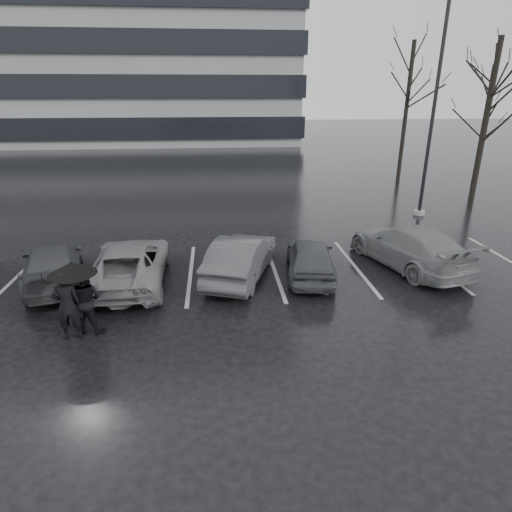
{
  "coord_description": "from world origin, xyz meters",
  "views": [
    {
      "loc": [
        -1.3,
        -10.64,
        5.64
      ],
      "look_at": [
        -0.17,
        1.0,
        1.1
      ],
      "focal_mm": 30.0,
      "sensor_mm": 36.0,
      "label": 1
    }
  ],
  "objects_px": {
    "car_west_c": "(53,264)",
    "tree_east": "(485,126)",
    "pedestrian_left": "(67,305)",
    "car_east": "(408,246)",
    "tree_north": "(406,114)",
    "car_main": "(310,258)",
    "lamp_post": "(432,123)",
    "car_west_b": "(130,263)",
    "car_west_a": "(241,257)",
    "tree_ne": "(483,129)",
    "pedestrian_right": "(86,300)"
  },
  "relations": [
    {
      "from": "car_west_c",
      "to": "tree_east",
      "type": "xyz_separation_m",
      "value": [
        18.37,
        7.85,
        3.39
      ]
    },
    {
      "from": "pedestrian_left",
      "to": "tree_east",
      "type": "distance_m",
      "value": 20.52
    },
    {
      "from": "car_east",
      "to": "tree_north",
      "type": "relative_size",
      "value": 0.57
    },
    {
      "from": "car_main",
      "to": "lamp_post",
      "type": "bearing_deg",
      "value": -127.38
    },
    {
      "from": "car_west_b",
      "to": "lamp_post",
      "type": "distance_m",
      "value": 14.67
    },
    {
      "from": "lamp_post",
      "to": "car_west_a",
      "type": "bearing_deg",
      "value": -144.16
    },
    {
      "from": "car_main",
      "to": "car_west_c",
      "type": "height_order",
      "value": "car_main"
    },
    {
      "from": "car_west_c",
      "to": "tree_east",
      "type": "height_order",
      "value": "tree_east"
    },
    {
      "from": "car_west_b",
      "to": "car_east",
      "type": "distance_m",
      "value": 9.2
    },
    {
      "from": "car_west_a",
      "to": "tree_north",
      "type": "bearing_deg",
      "value": -108.69
    },
    {
      "from": "car_west_a",
      "to": "tree_ne",
      "type": "xyz_separation_m",
      "value": [
        15.05,
        11.96,
        2.82
      ]
    },
    {
      "from": "car_west_b",
      "to": "car_east",
      "type": "xyz_separation_m",
      "value": [
        9.19,
        0.51,
        0.05
      ]
    },
    {
      "from": "car_west_b",
      "to": "tree_north",
      "type": "bearing_deg",
      "value": -136.49
    },
    {
      "from": "car_west_a",
      "to": "car_east",
      "type": "xyz_separation_m",
      "value": [
        5.72,
        0.38,
        0.02
      ]
    },
    {
      "from": "pedestrian_left",
      "to": "pedestrian_right",
      "type": "distance_m",
      "value": 0.45
    },
    {
      "from": "pedestrian_right",
      "to": "tree_north",
      "type": "bearing_deg",
      "value": -116.47
    },
    {
      "from": "lamp_post",
      "to": "car_west_c",
      "type": "bearing_deg",
      "value": -156.59
    },
    {
      "from": "car_west_b",
      "to": "car_west_a",
      "type": "bearing_deg",
      "value": -179.61
    },
    {
      "from": "car_main",
      "to": "car_west_b",
      "type": "bearing_deg",
      "value": 8.39
    },
    {
      "from": "pedestrian_left",
      "to": "tree_east",
      "type": "relative_size",
      "value": 0.22
    },
    {
      "from": "car_west_c",
      "to": "lamp_post",
      "type": "height_order",
      "value": "lamp_post"
    },
    {
      "from": "lamp_post",
      "to": "car_west_b",
      "type": "bearing_deg",
      "value": -151.96
    },
    {
      "from": "pedestrian_right",
      "to": "tree_east",
      "type": "bearing_deg",
      "value": -132.1
    },
    {
      "from": "car_west_c",
      "to": "car_east",
      "type": "bearing_deg",
      "value": 164.3
    },
    {
      "from": "car_west_a",
      "to": "tree_ne",
      "type": "distance_m",
      "value": 19.43
    },
    {
      "from": "car_west_b",
      "to": "tree_east",
      "type": "relative_size",
      "value": 0.59
    },
    {
      "from": "car_west_b",
      "to": "lamp_post",
      "type": "bearing_deg",
      "value": -153.58
    },
    {
      "from": "pedestrian_right",
      "to": "tree_north",
      "type": "distance_m",
      "value": 23.97
    },
    {
      "from": "car_west_a",
      "to": "tree_east",
      "type": "distance_m",
      "value": 15.22
    },
    {
      "from": "car_main",
      "to": "car_east",
      "type": "xyz_separation_m",
      "value": [
        3.5,
        0.5,
        0.09
      ]
    },
    {
      "from": "pedestrian_right",
      "to": "lamp_post",
      "type": "height_order",
      "value": "lamp_post"
    },
    {
      "from": "lamp_post",
      "to": "tree_north",
      "type": "height_order",
      "value": "lamp_post"
    },
    {
      "from": "car_west_a",
      "to": "pedestrian_left",
      "type": "distance_m",
      "value": 5.43
    },
    {
      "from": "car_west_a",
      "to": "tree_east",
      "type": "bearing_deg",
      "value": -128.63
    },
    {
      "from": "pedestrian_right",
      "to": "tree_north",
      "type": "height_order",
      "value": "tree_north"
    },
    {
      "from": "pedestrian_right",
      "to": "lamp_post",
      "type": "relative_size",
      "value": 0.18
    },
    {
      "from": "car_west_a",
      "to": "car_west_c",
      "type": "height_order",
      "value": "car_west_a"
    },
    {
      "from": "car_west_c",
      "to": "pedestrian_left",
      "type": "relative_size",
      "value": 2.4
    },
    {
      "from": "car_west_b",
      "to": "car_east",
      "type": "bearing_deg",
      "value": -178.47
    },
    {
      "from": "car_west_a",
      "to": "car_east",
      "type": "height_order",
      "value": "car_east"
    },
    {
      "from": "car_east",
      "to": "tree_ne",
      "type": "relative_size",
      "value": 0.69
    },
    {
      "from": "car_east",
      "to": "pedestrian_left",
      "type": "height_order",
      "value": "pedestrian_left"
    },
    {
      "from": "tree_north",
      "to": "tree_ne",
      "type": "bearing_deg",
      "value": -40.6
    },
    {
      "from": "lamp_post",
      "to": "car_main",
      "type": "bearing_deg",
      "value": -135.74
    },
    {
      "from": "pedestrian_right",
      "to": "tree_ne",
      "type": "distance_m",
      "value": 24.35
    },
    {
      "from": "car_west_c",
      "to": "tree_ne",
      "type": "bearing_deg",
      "value": -167.49
    },
    {
      "from": "car_main",
      "to": "pedestrian_right",
      "type": "bearing_deg",
      "value": 32.93
    },
    {
      "from": "car_main",
      "to": "pedestrian_left",
      "type": "distance_m",
      "value": 7.29
    },
    {
      "from": "tree_east",
      "to": "car_east",
      "type": "bearing_deg",
      "value": -132.01
    },
    {
      "from": "car_west_a",
      "to": "pedestrian_right",
      "type": "distance_m",
      "value": 4.99
    }
  ]
}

